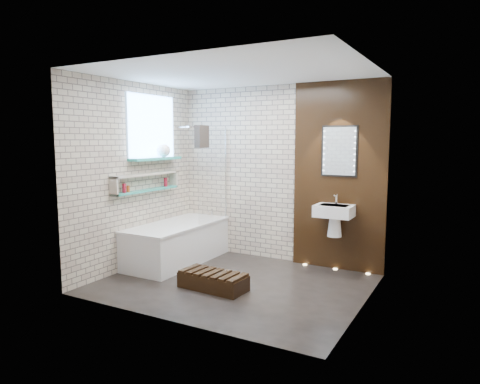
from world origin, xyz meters
The scene contains 15 objects.
ground centered at (0.00, 0.00, 0.00)m, with size 3.20×3.20×0.00m, color black.
room_shell centered at (0.00, 0.00, 1.30)m, with size 3.24×3.20×2.60m.
walnut_panel centered at (0.95, 1.27, 1.30)m, with size 1.30×0.06×2.60m, color black.
clerestory_window centered at (-1.57, 0.35, 1.90)m, with size 0.18×1.00×0.94m.
display_niche centered at (-1.53, 0.15, 1.20)m, with size 0.14×1.30×0.26m.
bathtub centered at (-1.22, 0.45, 0.29)m, with size 0.79×1.74×0.70m.
bath_screen centered at (-0.87, 0.89, 1.28)m, with size 0.01×0.78×1.40m, color white.
towel centered at (-0.87, 0.60, 1.85)m, with size 0.09×0.25×0.32m, color black.
shower_head centered at (-1.30, 0.95, 2.00)m, with size 0.18×0.18×0.02m, color silver.
washbasin centered at (0.95, 1.07, 0.79)m, with size 0.50×0.36×0.58m.
led_mirror centered at (0.95, 1.23, 1.65)m, with size 0.50×0.02×0.70m.
walnut_step centered at (-0.13, -0.30, 0.09)m, with size 0.83×0.37×0.18m, color black.
niche_bottles centered at (-1.53, 0.08, 1.16)m, with size 0.05×0.94×0.13m.
sill_vases centered at (-1.50, 0.52, 1.65)m, with size 0.19×0.19×0.19m.
floor_uplights centered at (0.95, 1.20, 0.01)m, with size 0.96×0.06×0.01m.
Camera 1 is at (2.61, -4.61, 1.82)m, focal length 32.45 mm.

